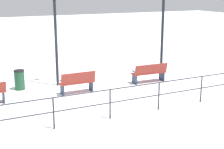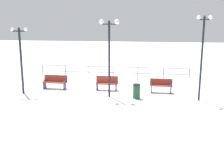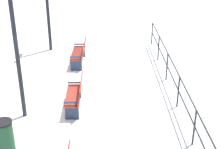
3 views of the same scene
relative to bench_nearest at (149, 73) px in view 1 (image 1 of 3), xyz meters
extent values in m
plane|color=white|center=(0.08, 3.54, -0.47)|extent=(80.00, 80.00, 0.00)
cube|color=maroon|center=(0.08, 0.00, -0.03)|extent=(0.54, 1.66, 0.04)
cube|color=maroon|center=(-0.16, 0.01, 0.21)|extent=(0.17, 1.64, 0.44)
cube|color=#23334C|center=(0.06, -0.72, -0.25)|extent=(0.44, 0.07, 0.44)
cube|color=#23334C|center=(0.11, 0.72, -0.25)|extent=(0.44, 0.07, 0.44)
cube|color=#23334C|center=(0.08, -0.72, 0.09)|extent=(0.44, 0.09, 0.04)
cube|color=#23334C|center=(0.13, 0.72, 0.09)|extent=(0.44, 0.09, 0.04)
cube|color=maroon|center=(-0.01, 3.54, -0.03)|extent=(0.44, 1.47, 0.04)
cube|color=maroon|center=(-0.23, 3.54, 0.22)|extent=(0.12, 1.46, 0.47)
cube|color=#23334C|center=(-0.01, 2.91, -0.25)|extent=(0.40, 0.05, 0.44)
cube|color=#23334C|center=(-0.01, 4.17, -0.25)|extent=(0.40, 0.05, 0.44)
cube|color=#23334C|center=(0.01, 2.91, 0.09)|extent=(0.40, 0.07, 0.04)
cube|color=#23334C|center=(0.01, 4.17, 0.09)|extent=(0.40, 0.07, 0.04)
cube|color=#23334C|center=(0.08, 6.47, -0.24)|extent=(0.39, 0.05, 0.47)
cube|color=#23334C|center=(0.10, 6.47, 0.12)|extent=(0.39, 0.07, 0.04)
cylinder|color=black|center=(1.41, -1.60, 1.55)|extent=(0.14, 0.14, 4.03)
cylinder|color=black|center=(1.41, 3.93, 1.76)|extent=(0.12, 0.12, 4.45)
cylinder|color=#26282D|center=(-3.19, -0.30, 0.04)|extent=(0.05, 0.05, 1.01)
cylinder|color=#26282D|center=(-3.19, 1.62, 0.04)|extent=(0.05, 0.05, 1.01)
cylinder|color=#26282D|center=(-3.19, 3.54, 0.04)|extent=(0.05, 0.05, 1.01)
cylinder|color=#26282D|center=(-3.19, 5.46, 0.04)|extent=(0.05, 0.05, 1.01)
cylinder|color=#26282D|center=(-3.19, 3.54, 0.55)|extent=(0.04, 11.51, 0.04)
cylinder|color=#26282D|center=(-3.19, 3.54, 0.09)|extent=(0.04, 11.51, 0.04)
cylinder|color=#1E4C2D|center=(1.50, 5.58, -0.07)|extent=(0.42, 0.42, 0.80)
cylinder|color=black|center=(1.50, 5.58, 0.36)|extent=(0.44, 0.44, 0.06)
camera|label=1|loc=(-12.59, 8.05, 3.75)|focal=53.60mm
camera|label=2|loc=(16.41, 6.20, 4.08)|focal=41.66mm
camera|label=3|loc=(-0.93, 12.37, 4.74)|focal=53.15mm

